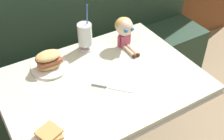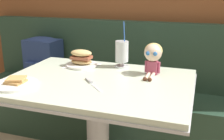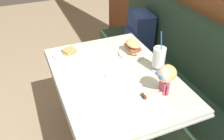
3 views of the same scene
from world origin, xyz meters
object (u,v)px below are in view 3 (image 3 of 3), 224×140
seated_doll (166,76)px  backpack (140,29)px  butter_knife (106,75)px  toast_plate (69,53)px  sandwich_plate (133,49)px  milkshake_glass (159,58)px

seated_doll → backpack: size_ratio=0.54×
butter_knife → backpack: bearing=138.1°
butter_knife → toast_plate: bearing=-156.4°
sandwich_plate → butter_knife: sandwich_plate is taller
sandwich_plate → seated_doll: bearing=-3.0°
toast_plate → butter_knife: size_ratio=1.36×
toast_plate → sandwich_plate: sandwich_plate is taller
toast_plate → sandwich_plate: (0.19, 0.47, 0.03)m
sandwich_plate → seated_doll: 0.51m
milkshake_glass → seated_doll: size_ratio=1.44×
toast_plate → backpack: 0.91m
milkshake_glass → seated_doll: 0.25m
sandwich_plate → backpack: 0.66m
seated_doll → toast_plate: bearing=-147.0°
sandwich_plate → backpack: size_ratio=0.54×
butter_knife → backpack: 1.00m
toast_plate → backpack: size_ratio=0.62×
butter_knife → seated_doll: seated_doll is taller
toast_plate → butter_knife: 0.42m
toast_plate → butter_knife: toast_plate is taller
milkshake_glass → butter_knife: bearing=-100.9°
toast_plate → seated_doll: size_ratio=1.14×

